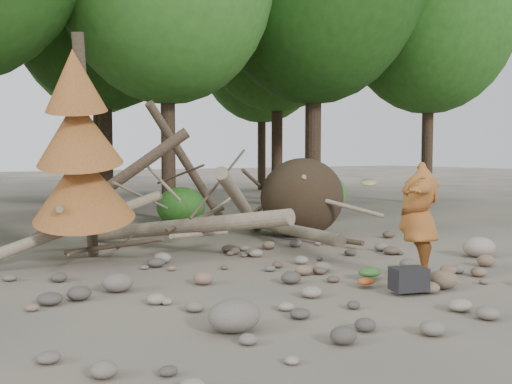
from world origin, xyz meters
TOP-DOWN VIEW (x-y plane):
  - ground at (0.00, 0.00)m, footprint 120.00×120.00m
  - deadfall_pile at (2.02, 4.24)m, footprint 8.55×5.24m
  - dead_conifer at (-3.12, 3.37)m, footprint 2.06×2.16m
  - bush_mid at (0.80, 7.80)m, footprint 1.40×1.40m
  - bush_right at (5.00, 7.00)m, footprint 2.00×2.00m
  - frisbee_thrower at (1.39, -0.71)m, footprint 2.45×1.82m
  - backpack at (0.53, -1.34)m, footprint 0.59×0.47m
  - cloth_green at (0.69, -0.30)m, footprint 0.42×0.35m
  - cloth_orange at (0.25, -0.70)m, footprint 0.30×0.24m
  - boulder_front_left at (-2.57, -1.56)m, footprint 0.64×0.58m
  - boulder_front_right at (1.25, -1.36)m, footprint 0.48×0.43m
  - boulder_mid_right at (4.02, 0.13)m, footprint 0.68×0.61m
  - boulder_mid_left at (-3.16, 1.04)m, footprint 0.47×0.43m

SIDE VIEW (x-z plane):
  - ground at x=0.00m, z-range 0.00..0.00m
  - cloth_orange at x=0.25m, z-range 0.00..0.11m
  - cloth_green at x=0.69m, z-range 0.00..0.16m
  - boulder_mid_left at x=-3.16m, z-range 0.00..0.28m
  - boulder_front_right at x=1.25m, z-range 0.00..0.29m
  - backpack at x=0.53m, z-range 0.00..0.34m
  - boulder_front_left at x=-2.57m, z-range 0.00..0.39m
  - boulder_mid_right at x=4.02m, z-range 0.00..0.41m
  - bush_mid at x=0.80m, z-range 0.00..1.12m
  - bush_right at x=5.00m, z-range 0.00..1.60m
  - deadfall_pile at x=2.02m, z-range -0.70..2.60m
  - frisbee_thrower at x=1.39m, z-range 0.08..1.97m
  - dead_conifer at x=-3.12m, z-range -0.06..4.29m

